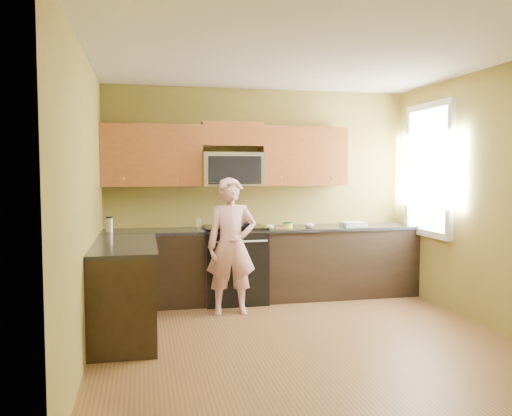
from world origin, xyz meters
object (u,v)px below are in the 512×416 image
object	(u,v)px
microwave	(232,186)
woman	(231,246)
stove	(234,264)
frying_pan	(244,227)
butter_tub	(288,228)
travel_mug	(109,231)

from	to	relation	value
microwave	woman	distance (m)	0.96
stove	microwave	distance (m)	0.98
woman	frying_pan	distance (m)	0.54
woman	butter_tub	xyz separation A→B (m)	(0.79, 0.46, 0.14)
frying_pan	travel_mug	xyz separation A→B (m)	(-1.61, 0.09, -0.03)
butter_tub	woman	bearing A→B (deg)	-149.88
microwave	butter_tub	bearing A→B (deg)	-17.43
stove	frying_pan	world-z (taller)	frying_pan
woman	stove	bearing A→B (deg)	79.32
microwave	travel_mug	bearing A→B (deg)	-175.35
stove	woman	size ratio (longest dim) A/B	0.61
microwave	travel_mug	size ratio (longest dim) A/B	4.27
microwave	frying_pan	xyz separation A→B (m)	(0.11, -0.21, -0.50)
stove	woman	distance (m)	0.64
butter_tub	stove	bearing A→B (deg)	172.74
microwave	frying_pan	world-z (taller)	microwave
microwave	frying_pan	size ratio (longest dim) A/B	1.83
butter_tub	travel_mug	size ratio (longest dim) A/B	0.73
microwave	butter_tub	size ratio (longest dim) A/B	5.86
stove	frying_pan	xyz separation A→B (m)	(0.11, -0.09, 0.47)
microwave	frying_pan	bearing A→B (deg)	-62.18
stove	woman	xyz separation A→B (m)	(-0.12, -0.55, 0.31)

